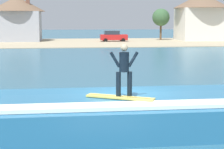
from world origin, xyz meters
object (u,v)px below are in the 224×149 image
object	(u,v)px
surfer	(124,67)
car_far_shore	(113,36)
wave_crest	(121,112)
house_gabled_white	(201,14)
tree_tall_bare	(161,17)
surfboard	(120,97)
house_with_chimney	(17,17)

from	to	relation	value
surfer	car_far_shore	size ratio (longest dim) A/B	0.38
wave_crest	house_gabled_white	xyz separation A→B (m)	(21.92, 52.21, 4.16)
surfer	tree_tall_bare	distance (m)	56.57
surfboard	tree_tall_bare	distance (m)	56.71
wave_crest	car_far_shore	size ratio (longest dim) A/B	2.10
surfer	tree_tall_bare	size ratio (longest dim) A/B	0.31
wave_crest	tree_tall_bare	bearing A→B (deg)	74.35
surfer	car_far_shore	bearing A→B (deg)	83.18
wave_crest	house_gabled_white	bearing A→B (deg)	67.23
surfboard	tree_tall_bare	world-z (taller)	tree_tall_bare
surfboard	surfer	distance (m)	1.00
surfboard	house_gabled_white	xyz separation A→B (m)	(22.02, 52.76, 3.53)
wave_crest	house_with_chimney	xyz separation A→B (m)	(-9.77, 53.80, 3.67)
surfer	car_far_shore	xyz separation A→B (m)	(6.13, 51.22, -1.21)
surfer	surfboard	bearing A→B (deg)	-156.58
surfer	tree_tall_bare	world-z (taller)	tree_tall_bare
wave_crest	surfer	bearing A→B (deg)	-85.76
surfboard	car_far_shore	distance (m)	51.67
wave_crest	car_far_shore	xyz separation A→B (m)	(6.16, 50.74, 0.41)
wave_crest	surfboard	bearing A→B (deg)	-101.20
surfer	tree_tall_bare	xyz separation A→B (m)	(15.10, 54.48, 1.91)
wave_crest	house_with_chimney	bearing A→B (deg)	100.29
surfboard	house_with_chimney	world-z (taller)	house_with_chimney
surfboard	house_with_chimney	distance (m)	55.28
car_far_shore	tree_tall_bare	distance (m)	10.04
house_with_chimney	house_gabled_white	size ratio (longest dim) A/B	0.96
wave_crest	house_with_chimney	size ratio (longest dim) A/B	1.00
wave_crest	tree_tall_bare	distance (m)	56.19
wave_crest	house_with_chimney	world-z (taller)	house_with_chimney
car_far_shore	house_with_chimney	bearing A→B (deg)	169.13
car_far_shore	surfer	bearing A→B (deg)	-96.82
house_gabled_white	tree_tall_bare	world-z (taller)	house_gabled_white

